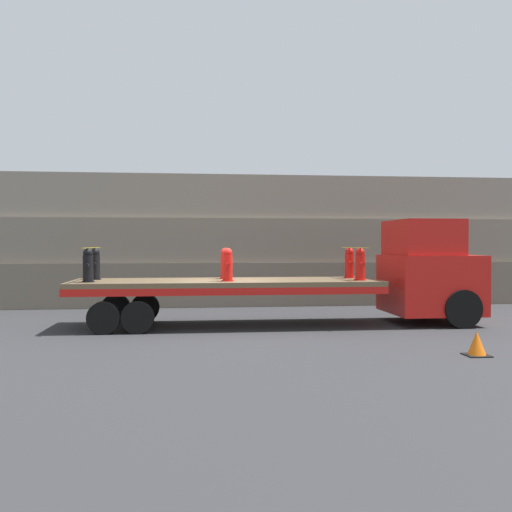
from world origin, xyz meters
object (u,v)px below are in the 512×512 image
object	(u,v)px
flatbed_trailer	(206,289)
fire_hydrant_black_near_0	(88,266)
truck_cab	(431,272)
traffic_cone	(477,344)
fire_hydrant_black_far_0	(95,264)
fire_hydrant_red_near_2	(360,264)
fire_hydrant_red_near_1	(228,265)
fire_hydrant_red_far_2	(349,263)
fire_hydrant_red_far_1	(225,264)

from	to	relation	value
flatbed_trailer	fire_hydrant_black_near_0	world-z (taller)	fire_hydrant_black_near_0
truck_cab	traffic_cone	distance (m)	5.31
fire_hydrant_black_far_0	fire_hydrant_red_near_2	distance (m)	7.72
flatbed_trailer	fire_hydrant_red_near_1	xyz separation A→B (m)	(0.60, -0.56, 0.71)
flatbed_trailer	fire_hydrant_black_far_0	size ratio (longest dim) A/B	9.48
flatbed_trailer	traffic_cone	distance (m)	7.60
fire_hydrant_black_far_0	fire_hydrant_red_near_2	world-z (taller)	same
truck_cab	flatbed_trailer	distance (m)	6.81
flatbed_trailer	fire_hydrant_black_near_0	xyz separation A→B (m)	(-3.22, -0.56, 0.71)
fire_hydrant_black_near_0	fire_hydrant_red_near_2	bearing A→B (deg)	0.00
flatbed_trailer	fire_hydrant_black_near_0	bearing A→B (deg)	-170.05
fire_hydrant_black_far_0	flatbed_trailer	bearing A→B (deg)	-9.95
fire_hydrant_black_far_0	fire_hydrant_red_far_2	distance (m)	7.63
fire_hydrant_red_near_2	traffic_cone	bearing A→B (deg)	-74.65
fire_hydrant_black_near_0	truck_cab	bearing A→B (deg)	3.22
fire_hydrant_red_near_1	flatbed_trailer	bearing A→B (deg)	136.83
flatbed_trailer	fire_hydrant_black_far_0	world-z (taller)	fire_hydrant_black_far_0
traffic_cone	fire_hydrant_red_near_1	bearing A→B (deg)	138.50
flatbed_trailer	fire_hydrant_red_far_1	distance (m)	1.09
fire_hydrant_black_near_0	fire_hydrant_red_far_1	distance (m)	3.98
fire_hydrant_red_near_1	fire_hydrant_red_far_1	xyz separation A→B (m)	(0.00, 1.13, 0.00)
traffic_cone	flatbed_trailer	bearing A→B (deg)	138.32
truck_cab	traffic_cone	world-z (taller)	truck_cab
fire_hydrant_black_far_0	fire_hydrant_black_near_0	bearing A→B (deg)	-90.00
fire_hydrant_red_near_2	fire_hydrant_black_near_0	bearing A→B (deg)	180.00
fire_hydrant_black_far_0	fire_hydrant_red_near_1	world-z (taller)	same
fire_hydrant_black_far_0	traffic_cone	size ratio (longest dim) A/B	1.77
fire_hydrant_red_near_1	traffic_cone	size ratio (longest dim) A/B	1.77
fire_hydrant_red_near_1	fire_hydrant_red_near_2	distance (m)	3.82
flatbed_trailer	traffic_cone	bearing A→B (deg)	-41.68
truck_cab	fire_hydrant_red_far_1	bearing A→B (deg)	174.80
truck_cab	fire_hydrant_black_far_0	bearing A→B (deg)	176.78
fire_hydrant_red_far_1	fire_hydrant_red_near_2	xyz separation A→B (m)	(3.82, -1.13, 0.00)
truck_cab	fire_hydrant_red_far_2	size ratio (longest dim) A/B	3.33
fire_hydrant_black_near_0	fire_hydrant_red_far_2	world-z (taller)	same
fire_hydrant_black_far_0	traffic_cone	world-z (taller)	fire_hydrant_black_far_0
traffic_cone	fire_hydrant_red_far_2	bearing A→B (deg)	102.35
fire_hydrant_black_far_0	fire_hydrant_red_near_1	bearing A→B (deg)	-16.47
truck_cab	fire_hydrant_black_near_0	size ratio (longest dim) A/B	3.33
fire_hydrant_red_near_2	flatbed_trailer	bearing A→B (deg)	172.72
traffic_cone	fire_hydrant_black_far_0	bearing A→B (deg)	147.75
fire_hydrant_red_near_2	traffic_cone	world-z (taller)	fire_hydrant_red_near_2
truck_cab	fire_hydrant_black_far_0	xyz separation A→B (m)	(-10.01, 0.56, 0.27)
fire_hydrant_black_near_0	traffic_cone	world-z (taller)	fire_hydrant_black_near_0
flatbed_trailer	fire_hydrant_black_far_0	distance (m)	3.34
truck_cab	fire_hydrant_red_far_2	bearing A→B (deg)	166.66
truck_cab	fire_hydrant_red_far_2	world-z (taller)	truck_cab
fire_hydrant_red_near_1	fire_hydrant_red_far_1	world-z (taller)	same
fire_hydrant_black_near_0	traffic_cone	distance (m)	10.04
flatbed_trailer	traffic_cone	world-z (taller)	flatbed_trailer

